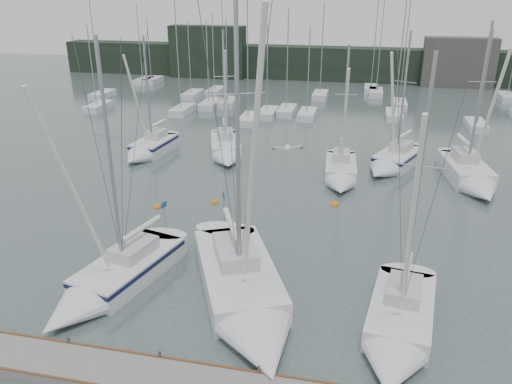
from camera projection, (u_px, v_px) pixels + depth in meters
ground at (235, 311)px, 23.11m from camera, size 160.00×160.00×0.00m
far_treeline at (334, 64)px, 78.04m from camera, size 90.00×4.00×5.00m
far_building_left at (208, 52)px, 79.59m from camera, size 12.00×3.00×8.00m
far_building_right at (458, 63)px, 72.31m from camera, size 10.00×3.00×7.00m
mast_forest at (313, 101)px, 62.38m from camera, size 60.81×25.29×14.80m
sailboat_near_left at (107, 284)px, 24.22m from camera, size 4.72×9.26×12.98m
sailboat_near_center at (248, 303)px, 22.67m from camera, size 7.76×11.53×16.66m
sailboat_near_right at (397, 334)px, 20.83m from camera, size 3.74×8.36×12.77m
sailboat_mid_a at (148, 150)px, 43.75m from camera, size 3.22×7.09×10.93m
sailboat_mid_b at (226, 151)px, 43.39m from camera, size 4.80×8.22×11.38m
sailboat_mid_c at (341, 175)px, 38.07m from camera, size 2.77×7.37×10.79m
sailboat_mid_d at (392, 162)px, 40.60m from camera, size 5.39×7.86×11.67m
sailboat_mid_e at (472, 178)px, 37.23m from camera, size 3.95×8.92×12.59m
buoy_a at (215, 203)px, 34.55m from camera, size 0.54×0.54×0.54m
buoy_b at (335, 205)px, 34.19m from camera, size 0.59×0.59×0.59m
buoy_c at (157, 207)px, 33.86m from camera, size 0.51×0.51×0.51m
seagull at (288, 148)px, 18.58m from camera, size 1.06×0.52×0.21m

